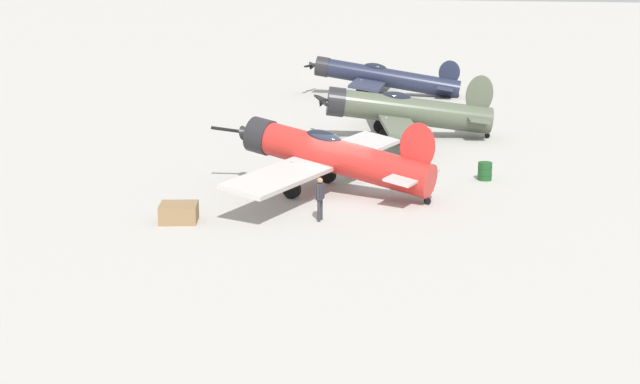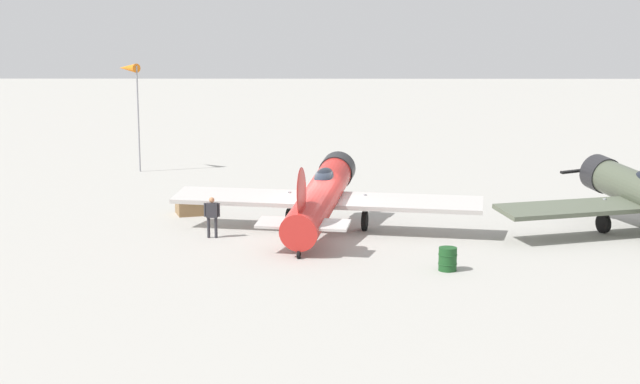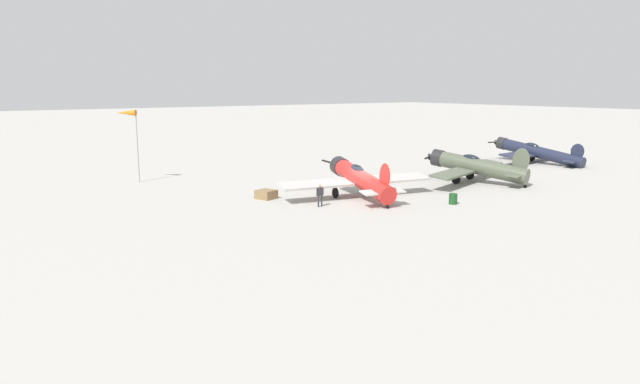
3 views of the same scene
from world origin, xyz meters
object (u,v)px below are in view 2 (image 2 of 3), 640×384
(equipment_crate, at_px, (191,207))
(fuel_drum, at_px, (448,259))
(airplane_foreground, at_px, (322,195))
(windsock_mast, at_px, (129,73))
(ground_crew_mechanic, at_px, (212,213))

(equipment_crate, distance_m, fuel_drum, 14.38)
(airplane_foreground, height_order, windsock_mast, windsock_mast)
(ground_crew_mechanic, height_order, fuel_drum, ground_crew_mechanic)
(equipment_crate, xyz_separation_m, fuel_drum, (-9.98, -10.35, 0.06))
(fuel_drum, bearing_deg, ground_crew_mechanic, 60.07)
(airplane_foreground, xyz_separation_m, ground_crew_mechanic, (-0.87, 4.39, -0.59))
(ground_crew_mechanic, bearing_deg, airplane_foreground, -78.95)
(ground_crew_mechanic, bearing_deg, fuel_drum, -120.09)
(ground_crew_mechanic, relative_size, fuel_drum, 2.05)
(airplane_foreground, relative_size, equipment_crate, 7.54)
(ground_crew_mechanic, relative_size, windsock_mast, 0.25)
(equipment_crate, height_order, windsock_mast, windsock_mast)
(windsock_mast, bearing_deg, airplane_foreground, -146.86)
(equipment_crate, xyz_separation_m, windsock_mast, (14.43, 6.06, 5.70))
(airplane_foreground, relative_size, fuel_drum, 16.12)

